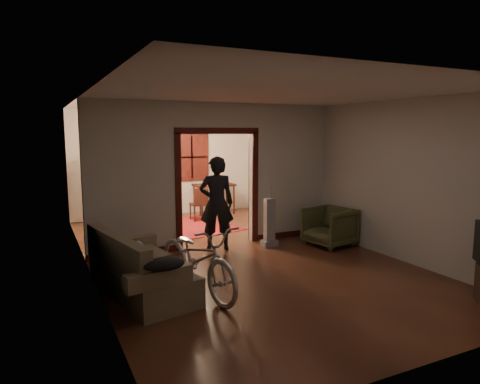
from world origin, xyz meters
TOP-DOWN VIEW (x-y plane):
  - floor at (0.00, 0.00)m, footprint 5.00×8.50m
  - ceiling at (0.00, 0.00)m, footprint 5.00×8.50m
  - wall_back at (0.00, 4.25)m, footprint 5.00×0.02m
  - wall_left at (-2.50, 0.00)m, footprint 0.02×8.50m
  - wall_right at (2.50, 0.00)m, footprint 0.02×8.50m
  - partition_wall at (0.00, 0.75)m, footprint 5.00×0.14m
  - door_casing at (0.00, 0.75)m, footprint 1.74×0.20m
  - far_window at (0.70, 4.21)m, footprint 0.98×0.06m
  - chandelier at (0.00, 2.50)m, footprint 0.24×0.24m
  - light_switch at (1.05, 0.68)m, footprint 0.08×0.01m
  - sofa at (-1.94, -1.22)m, footprint 1.21×2.02m
  - rolled_paper at (-1.84, -0.92)m, footprint 0.11×0.84m
  - jacket at (-1.89, -2.13)m, footprint 0.50×0.38m
  - bicycle at (-1.25, -1.52)m, footprint 1.03×2.01m
  - armchair at (1.97, -0.28)m, footprint 0.97×0.95m
  - vacuum at (0.89, 0.21)m, footprint 0.35×0.31m
  - person at (-0.13, 0.45)m, footprint 0.75×0.61m
  - oriental_rug at (0.18, 2.52)m, footprint 1.97×2.35m
  - locker at (-1.13, 3.80)m, footprint 1.00×0.77m
  - globe at (-1.13, 3.80)m, footprint 0.31×0.31m
  - desk at (1.20, 3.83)m, footprint 1.23×0.92m
  - desk_chair at (0.48, 3.12)m, footprint 0.40×0.40m

SIDE VIEW (x-z plane):
  - floor at x=0.00m, z-range -0.01..0.01m
  - oriental_rug at x=0.18m, z-range 0.00..0.02m
  - armchair at x=1.97m, z-range 0.00..0.76m
  - desk at x=1.20m, z-range 0.00..0.81m
  - desk_chair at x=0.48m, z-range 0.00..0.85m
  - sofa at x=-1.94m, z-range 0.00..0.87m
  - vacuum at x=0.89m, z-range 0.00..0.96m
  - bicycle at x=-1.25m, z-range 0.00..1.00m
  - rolled_paper at x=-1.84m, z-range 0.48..0.58m
  - jacket at x=-1.89m, z-range 0.61..0.75m
  - locker at x=-1.13m, z-range 0.00..1.78m
  - person at x=-0.13m, z-range 0.00..1.79m
  - door_casing at x=0.00m, z-range -0.06..2.26m
  - light_switch at x=1.05m, z-range 1.19..1.31m
  - wall_back at x=0.00m, z-range 0.00..2.80m
  - wall_left at x=-2.50m, z-range 0.00..2.80m
  - wall_right at x=2.50m, z-range 0.00..2.80m
  - partition_wall at x=0.00m, z-range 0.00..2.80m
  - far_window at x=0.70m, z-range 0.91..2.19m
  - globe at x=-1.13m, z-range 1.79..2.09m
  - chandelier at x=0.00m, z-range 2.23..2.47m
  - ceiling at x=0.00m, z-range 2.79..2.80m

